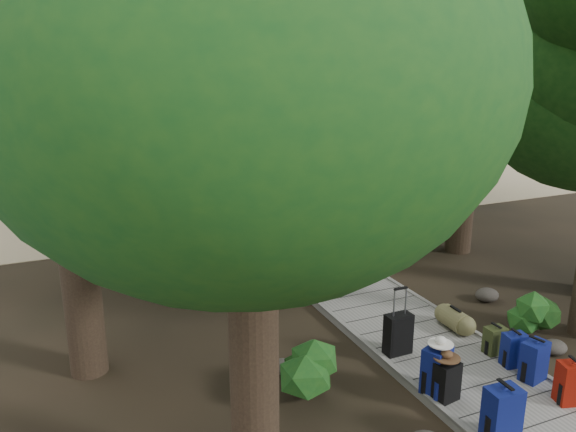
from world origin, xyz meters
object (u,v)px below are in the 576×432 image
kayak (132,191)px  backpack_right_b (534,359)px  suitcase_on_boardwalk (398,334)px  duffel_right_khaki (455,319)px  backpack_right_a (572,381)px  backpack_left_c (436,367)px  backpack_right_d (495,339)px  sun_lounger (282,179)px  backpack_right_c (514,348)px  backpack_left_a (502,412)px  lone_suitcase_on_sand (248,197)px  backpack_left_b (447,379)px

kayak → backpack_right_b: bearing=-56.1°
suitcase_on_boardwalk → duffel_right_khaki: bearing=11.1°
backpack_right_a → backpack_left_c: bearing=164.4°
backpack_left_c → backpack_right_d: (1.54, 0.50, -0.13)m
backpack_right_a → sun_lounger: backpack_right_a is taller
sun_lounger → backpack_right_d: bearing=-77.2°
backpack_right_d → suitcase_on_boardwalk: (-1.42, 0.61, 0.09)m
backpack_right_d → kayak: (-3.57, 13.81, -0.20)m
backpack_right_c → backpack_left_a: bearing=-129.9°
backpack_right_a → kayak: bearing=119.6°
backpack_right_b → backpack_left_c: bearing=154.5°
duffel_right_khaki → lone_suitcase_on_sand: lone_suitcase_on_sand is taller
backpack_left_b → sun_lounger: (3.32, 13.64, -0.13)m
backpack_left_a → kayak: backpack_left_a is taller
lone_suitcase_on_sand → backpack_left_b: bearing=-79.5°
backpack_right_d → sun_lounger: (1.80, 12.92, -0.06)m
suitcase_on_boardwalk → sun_lounger: suitcase_on_boardwalk is taller
backpack_left_a → backpack_right_a: size_ratio=1.20×
backpack_left_c → suitcase_on_boardwalk: (0.12, 1.11, -0.04)m
backpack_right_c → backpack_right_d: 0.41m
backpack_left_b → suitcase_on_boardwalk: bearing=75.5°
backpack_right_b → lone_suitcase_on_sand: backpack_right_b is taller
backpack_left_c → lone_suitcase_on_sand: 11.23m
backpack_right_a → suitcase_on_boardwalk: (-1.39, 2.05, 0.01)m
backpack_right_a → kayak: size_ratio=0.22×
duffel_right_khaki → sun_lounger: (1.84, 12.01, 0.00)m
backpack_left_b → suitcase_on_boardwalk: suitcase_on_boardwalk is taller
backpack_left_c → duffel_right_khaki: (1.49, 1.41, -0.19)m
backpack_right_a → backpack_right_d: size_ratio=1.35×
backpack_right_a → backpack_right_c: (0.02, 1.04, -0.04)m
backpack_right_b → backpack_right_c: backpack_right_b is taller
backpack_left_b → backpack_right_c: bearing=2.1°
backpack_left_a → lone_suitcase_on_sand: (1.12, 12.34, -0.18)m
backpack_left_b → backpack_right_a: (1.50, -0.72, 0.02)m
backpack_left_c → backpack_right_b: bearing=-35.1°
backpack_left_a → backpack_right_b: (1.42, 0.85, -0.06)m
backpack_left_c → suitcase_on_boardwalk: backpack_left_c is taller
backpack_right_a → suitcase_on_boardwalk: bearing=140.5°
backpack_left_c → backpack_right_c: bearing=-19.4°
backpack_left_b → lone_suitcase_on_sand: 11.45m
backpack_left_a → backpack_left_c: size_ratio=1.05×
backpack_left_a → backpack_right_d: 2.24m
backpack_right_b → lone_suitcase_on_sand: 11.49m
suitcase_on_boardwalk → kayak: (-2.16, 13.20, -0.29)m
sun_lounger → backpack_left_b: bearing=-83.0°
sun_lounger → suitcase_on_boardwalk: bearing=-83.9°
backpack_right_b → backpack_right_d: 0.83m
backpack_right_a → duffel_right_khaki: size_ratio=1.21×
backpack_left_a → backpack_left_b: size_ratio=1.27×
backpack_left_c → backpack_right_d: backpack_left_c is taller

